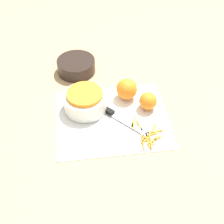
{
  "coord_description": "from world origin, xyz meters",
  "views": [
    {
      "loc": [
        -0.1,
        -0.79,
        0.83
      ],
      "look_at": [
        0.0,
        0.0,
        0.04
      ],
      "focal_mm": 50.0,
      "sensor_mm": 36.0,
      "label": 1
    }
  ],
  "objects_px": {
    "bowl_speckled": "(85,101)",
    "bowl_dark": "(76,66)",
    "knife": "(110,112)",
    "orange_right": "(127,89)",
    "orange_left": "(148,101)"
  },
  "relations": [
    {
      "from": "bowl_speckled",
      "to": "bowl_dark",
      "type": "relative_size",
      "value": 1.01
    },
    {
      "from": "knife",
      "to": "bowl_dark",
      "type": "bearing_deg",
      "value": 158.23
    },
    {
      "from": "bowl_speckled",
      "to": "knife",
      "type": "distance_m",
      "value": 0.1
    },
    {
      "from": "orange_right",
      "to": "orange_left",
      "type": "bearing_deg",
      "value": -44.51
    },
    {
      "from": "bowl_speckled",
      "to": "orange_right",
      "type": "distance_m",
      "value": 0.17
    },
    {
      "from": "knife",
      "to": "orange_right",
      "type": "relative_size",
      "value": 2.38
    },
    {
      "from": "bowl_dark",
      "to": "orange_left",
      "type": "distance_m",
      "value": 0.37
    },
    {
      "from": "bowl_dark",
      "to": "orange_right",
      "type": "relative_size",
      "value": 1.99
    },
    {
      "from": "knife",
      "to": "bowl_speckled",
      "type": "bearing_deg",
      "value": -158.87
    },
    {
      "from": "knife",
      "to": "orange_right",
      "type": "height_order",
      "value": "orange_right"
    },
    {
      "from": "orange_left",
      "to": "orange_right",
      "type": "relative_size",
      "value": 0.82
    },
    {
      "from": "bowl_dark",
      "to": "orange_right",
      "type": "xyz_separation_m",
      "value": [
        0.19,
        -0.2,
        0.02
      ]
    },
    {
      "from": "orange_left",
      "to": "orange_right",
      "type": "distance_m",
      "value": 0.1
    },
    {
      "from": "orange_left",
      "to": "orange_right",
      "type": "bearing_deg",
      "value": 135.49
    },
    {
      "from": "orange_right",
      "to": "bowl_dark",
      "type": "bearing_deg",
      "value": 133.2
    }
  ]
}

